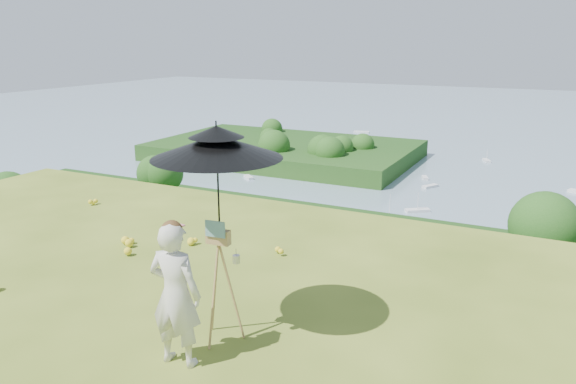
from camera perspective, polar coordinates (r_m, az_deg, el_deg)
The scene contains 10 objects.
shoreline_tier at distance 87.36m, azimuth 20.85°, elevation -12.42°, with size 170.00×28.00×8.00m, color #656151.
bay_water at distance 245.78m, azimuth 25.15°, elevation 5.21°, with size 700.00×700.00×0.00m, color slate.
peninsula at distance 179.88m, azimuth -0.33°, elevation 5.05°, with size 90.00×60.00×12.00m, color black, non-canonical shape.
slope_trees at distance 42.35m, azimuth 17.51°, elevation -10.93°, with size 110.00×50.00×6.00m, color #184916, non-canonical shape.
harbor_town at distance 84.64m, azimuth 21.27°, elevation -8.51°, with size 110.00×22.00×5.00m, color silver, non-canonical shape.
moored_boats at distance 168.89m, azimuth 19.94°, elevation 1.82°, with size 140.00×140.00×0.70m, color silver, non-canonical shape.
painter at distance 5.84m, azimuth -11.37°, elevation -10.17°, with size 0.56×0.37×1.54m, color beige.
field_easel at distance 6.23m, azimuth -6.95°, elevation -8.94°, with size 0.53×0.53×1.41m, color olive, non-canonical shape.
sun_umbrella at distance 5.89m, azimuth -7.13°, elevation 0.97°, with size 1.37×1.37×1.29m, color black, non-canonical shape.
painter_cap at distance 5.57m, azimuth -11.76°, elevation -3.41°, with size 0.21×0.25×0.10m, color #D77684, non-canonical shape.
Camera 1 is at (4.92, -2.89, 3.26)m, focal length 35.00 mm.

